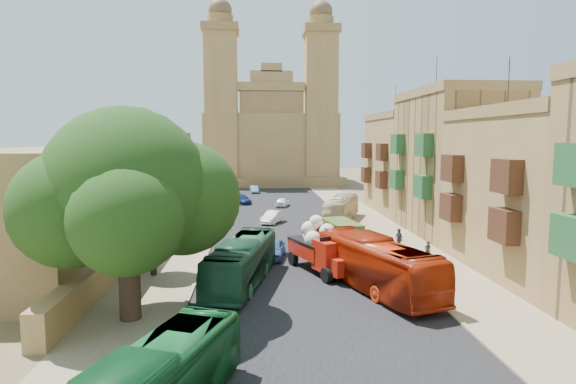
{
  "coord_description": "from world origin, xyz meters",
  "views": [
    {
      "loc": [
        -3.12,
        -20.06,
        9.09
      ],
      "look_at": [
        0.0,
        26.0,
        4.0
      ],
      "focal_mm": 30.0,
      "sensor_mm": 36.0,
      "label": 1
    }
  ],
  "objects": [
    {
      "name": "ground",
      "position": [
        0.0,
        0.0,
        0.0
      ],
      "size": [
        260.0,
        260.0,
        0.0
      ],
      "primitive_type": "plane",
      "color": "brown"
    },
    {
      "name": "road_surface",
      "position": [
        0.0,
        30.0,
        0.01
      ],
      "size": [
        14.0,
        140.0,
        0.01
      ],
      "primitive_type": "cube",
      "color": "black",
      "rests_on": "ground"
    },
    {
      "name": "sidewalk_east",
      "position": [
        9.5,
        30.0,
        0.01
      ],
      "size": [
        5.0,
        140.0,
        0.01
      ],
      "primitive_type": "cube",
      "color": "#827255",
      "rests_on": "ground"
    },
    {
      "name": "sidewalk_west",
      "position": [
        -9.5,
        30.0,
        0.01
      ],
      "size": [
        5.0,
        140.0,
        0.01
      ],
      "primitive_type": "cube",
      "color": "#827255",
      "rests_on": "ground"
    },
    {
      "name": "kerb_east",
      "position": [
        7.0,
        30.0,
        0.06
      ],
      "size": [
        0.25,
        140.0,
        0.12
      ],
      "primitive_type": "cube",
      "color": "#827255",
      "rests_on": "ground"
    },
    {
      "name": "kerb_west",
      "position": [
        -7.0,
        30.0,
        0.06
      ],
      "size": [
        0.25,
        140.0,
        0.12
      ],
      "primitive_type": "cube",
      "color": "#827255",
      "rests_on": "ground"
    },
    {
      "name": "townhouse_b",
      "position": [
        15.95,
        11.0,
        5.66
      ],
      "size": [
        9.0,
        14.0,
        14.9
      ],
      "color": "olive",
      "rests_on": "ground"
    },
    {
      "name": "townhouse_c",
      "position": [
        15.95,
        25.0,
        6.91
      ],
      "size": [
        9.0,
        14.0,
        17.4
      ],
      "color": "olive",
      "rests_on": "ground"
    },
    {
      "name": "townhouse_d",
      "position": [
        15.95,
        39.0,
        6.16
      ],
      "size": [
        9.0,
        14.0,
        15.9
      ],
      "color": "olive",
      "rests_on": "ground"
    },
    {
      "name": "west_wall",
      "position": [
        -12.5,
        20.0,
        0.9
      ],
      "size": [
        1.0,
        40.0,
        1.8
      ],
      "primitive_type": "cube",
      "color": "olive",
      "rests_on": "ground"
    },
    {
      "name": "west_building_low",
      "position": [
        -18.0,
        18.0,
        4.2
      ],
      "size": [
        10.0,
        28.0,
        8.4
      ],
      "primitive_type": "cube",
      "color": "brown",
      "rests_on": "ground"
    },
    {
      "name": "west_building_mid",
      "position": [
        -18.0,
        44.0,
        5.0
      ],
      "size": [
        10.0,
        22.0,
        10.0
      ],
      "primitive_type": "cube",
      "color": "olive",
      "rests_on": "ground"
    },
    {
      "name": "church",
      "position": [
        -0.0,
        78.61,
        9.52
      ],
      "size": [
        28.0,
        22.5,
        36.3
      ],
      "color": "olive",
      "rests_on": "ground"
    },
    {
      "name": "ficus_tree",
      "position": [
        -9.4,
        4.01,
        6.34
      ],
      "size": [
        10.73,
        9.87,
        10.73
      ],
      "color": "#332319",
      "rests_on": "ground"
    },
    {
      "name": "street_tree_a",
      "position": [
        -10.0,
        12.0,
        3.77
      ],
      "size": [
        3.66,
        3.66,
        5.62
      ],
      "color": "#332319",
      "rests_on": "ground"
    },
    {
      "name": "street_tree_b",
      "position": [
        -10.0,
        24.0,
        3.39
      ],
      "size": [
        3.29,
        3.29,
        5.06
      ],
      "color": "#332319",
      "rests_on": "ground"
    },
    {
      "name": "street_tree_c",
      "position": [
        -10.0,
        36.0,
        2.93
      ],
      "size": [
        2.86,
        2.86,
        4.39
      ],
      "color": "#332319",
      "rests_on": "ground"
    },
    {
      "name": "street_tree_d",
      "position": [
        -10.0,
        48.0,
        3.65
      ],
      "size": [
        3.54,
        3.54,
        5.44
      ],
      "color": "#332319",
      "rests_on": "ground"
    },
    {
      "name": "red_truck",
      "position": [
        1.47,
        12.07,
        1.67
      ],
      "size": [
        4.58,
        6.86,
        3.8
      ],
      "color": "#B01C0D",
      "rests_on": "ground"
    },
    {
      "name": "olive_pickup",
      "position": [
        4.17,
        20.0,
        1.03
      ],
      "size": [
        3.06,
        5.43,
        2.12
      ],
      "color": "#40551F",
      "rests_on": "ground"
    },
    {
      "name": "bus_green_north",
      "position": [
        -4.0,
        9.51,
        1.45
      ],
      "size": [
        4.61,
        10.68,
        2.9
      ],
      "primitive_type": "imported",
      "rotation": [
        0.0,
        0.0,
        -0.22
      ],
      "color": "#1C4F33",
      "rests_on": "ground"
    },
    {
      "name": "bus_red_east",
      "position": [
        4.0,
        8.01,
        1.59
      ],
      "size": [
        6.1,
        11.66,
        3.17
      ],
      "primitive_type": "imported",
      "rotation": [
        0.0,
        0.0,
        3.46
      ],
      "color": "#9F2208",
      "rests_on": "ground"
    },
    {
      "name": "bus_cream_east",
      "position": [
        6.5,
        32.9,
        1.35
      ],
      "size": [
        5.58,
        9.87,
        2.7
      ],
      "primitive_type": "imported",
      "rotation": [
        0.0,
        0.0,
        2.78
      ],
      "color": "tan",
      "rests_on": "ground"
    },
    {
      "name": "car_blue_a",
      "position": [
        -1.82,
        16.1,
        0.71
      ],
      "size": [
        2.34,
        4.36,
        1.41
      ],
      "primitive_type": "imported",
      "rotation": [
        0.0,
        0.0,
        -0.17
      ],
      "color": "#36599F",
      "rests_on": "ground"
    },
    {
      "name": "car_white_a",
      "position": [
        -1.31,
        31.44,
        0.67
      ],
      "size": [
        2.89,
        4.26,
        1.33
      ],
      "primitive_type": "imported",
      "rotation": [
        0.0,
        0.0,
        -0.41
      ],
      "color": "white",
      "rests_on": "ground"
    },
    {
      "name": "car_cream",
      "position": [
        5.0,
        25.8,
        0.54
      ],
      "size": [
        2.88,
        4.27,
        1.09
      ],
      "primitive_type": "imported",
      "rotation": [
        0.0,
        0.0,
        2.84
      ],
      "color": "beige",
      "rests_on": "ground"
    },
    {
      "name": "car_dkblue",
      "position": [
        -5.0,
        47.52,
        0.61
      ],
      "size": [
        3.01,
        4.55,
        1.23
      ],
      "primitive_type": "imported",
      "rotation": [
        0.0,
        0.0,
        0.33
      ],
      "color": "#102251",
      "rests_on": "ground"
    },
    {
      "name": "car_white_b",
      "position": [
        0.5,
        44.31,
        0.61
      ],
      "size": [
        2.34,
        3.82,
        1.22
      ],
      "primitive_type": "imported",
      "rotation": [
        0.0,
        0.0,
        2.87
      ],
      "color": "white",
      "rests_on": "ground"
    },
    {
      "name": "car_blue_b",
      "position": [
        -3.34,
        61.2,
        0.6
      ],
      "size": [
        1.57,
        3.71,
        1.19
      ],
      "primitive_type": "imported",
      "rotation": [
        0.0,
        0.0,
        0.09
      ],
      "color": "#3983C6",
      "rests_on": "ground"
    },
    {
      "name": "pedestrian_a",
      "position": [
        9.67,
        14.34,
        0.77
      ],
      "size": [
        0.6,
        0.43,
        1.54
      ],
      "primitive_type": "imported",
      "rotation": [
        0.0,
        0.0,
        3.26
      ],
      "color": "#242225",
      "rests_on": "ground"
    },
    {
      "name": "pedestrian_c",
      "position": [
        8.61,
        18.11,
        0.9
      ],
      "size": [
        0.7,
        1.13,
        1.8
      ],
      "primitive_type": "imported",
      "rotation": [
        0.0,
        0.0,
        4.98
      ],
      "color": "#39393E",
      "rests_on": "ground"
    }
  ]
}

